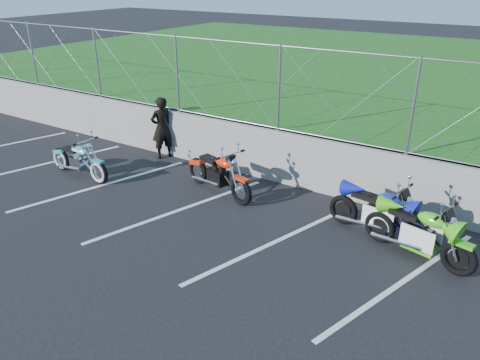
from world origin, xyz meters
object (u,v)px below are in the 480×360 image
Objects in this scene: naked_orange at (219,175)px; person_standing at (162,128)px; cruiser_turquoise at (80,161)px; sportbike_blue at (380,215)px; sportbike_green at (420,235)px.

person_standing reaches higher than naked_orange.
sportbike_blue is (7.22, 1.13, 0.06)m from cruiser_turquoise.
sportbike_blue reaches higher than sportbike_green.
naked_orange is 2.89m from person_standing.
person_standing is at bearing -177.14° from sportbike_green.
naked_orange is at bearing -169.87° from sportbike_blue.
person_standing is (-7.18, 1.38, 0.38)m from sportbike_green.
sportbike_blue is at bearing 17.11° from naked_orange.
sportbike_blue is at bearing 170.28° from sportbike_green.
cruiser_turquoise is 1.00× the size of sportbike_green.
cruiser_turquoise is 2.35m from person_standing.
sportbike_green is (8.04, 0.77, 0.06)m from cruiser_turquoise.
cruiser_turquoise is 0.97× the size of naked_orange.
naked_orange is at bearing -169.93° from sportbike_green.
sportbike_green is at bearing 102.38° from person_standing.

